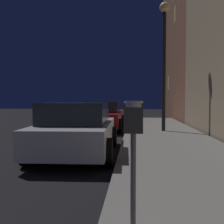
{
  "coord_description": "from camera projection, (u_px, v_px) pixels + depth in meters",
  "views": [
    {
      "loc": [
        4.39,
        -1.86,
        1.51
      ],
      "look_at": [
        4.08,
        1.75,
        1.34
      ],
      "focal_mm": 41.84,
      "sensor_mm": 36.0,
      "label": 1
    }
  ],
  "objects": [
    {
      "name": "parking_meter",
      "position": [
        133.0,
        134.0,
        2.6
      ],
      "size": [
        0.19,
        0.19,
        1.35
      ],
      "color": "#59595B",
      "rests_on": "sidewalk"
    },
    {
      "name": "car_silver",
      "position": [
        77.0,
        129.0,
        7.03
      ],
      "size": [
        2.14,
        4.06,
        1.43
      ],
      "color": "#B7B7BF",
      "rests_on": "ground"
    },
    {
      "name": "car_red",
      "position": [
        103.0,
        116.0,
        13.11
      ],
      "size": [
        1.97,
        4.34,
        1.43
      ],
      "color": "maroon",
      "rests_on": "ground"
    },
    {
      "name": "street_lamp",
      "position": [
        164.0,
        46.0,
        11.25
      ],
      "size": [
        0.44,
        0.44,
        5.54
      ],
      "color": "black",
      "rests_on": "sidewalk"
    }
  ]
}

